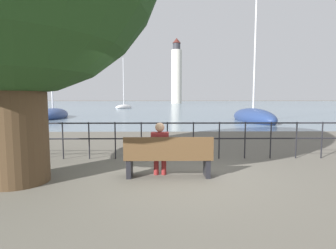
# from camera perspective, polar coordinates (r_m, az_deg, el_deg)

# --- Properties ---
(ground_plane) EXTENTS (1000.00, 1000.00, 0.00)m
(ground_plane) POSITION_cam_1_polar(r_m,az_deg,el_deg) (5.85, 0.07, -11.24)
(ground_plane) COLOR #605B51
(harbor_water) EXTENTS (600.00, 300.00, 0.01)m
(harbor_water) POSITION_cam_1_polar(r_m,az_deg,el_deg) (163.71, -0.80, 4.84)
(harbor_water) COLOR slate
(harbor_water) RESTS_ON ground_plane
(park_bench) EXTENTS (1.89, 0.45, 0.90)m
(park_bench) POSITION_cam_1_polar(r_m,az_deg,el_deg) (5.68, 0.08, -7.21)
(park_bench) COLOR brown
(park_bench) RESTS_ON ground_plane
(seated_person_left) EXTENTS (0.38, 0.35, 1.19)m
(seated_person_left) POSITION_cam_1_polar(r_m,az_deg,el_deg) (5.72, -1.78, -4.90)
(seated_person_left) COLOR maroon
(seated_person_left) RESTS_ON ground_plane
(promenade_railing) EXTENTS (11.85, 0.04, 1.05)m
(promenade_railing) POSITION_cam_1_polar(r_m,az_deg,el_deg) (7.42, -0.14, -2.20)
(promenade_railing) COLOR black
(promenade_railing) RESTS_ON ground_plane
(sailboat_0) EXTENTS (2.41, 6.79, 12.85)m
(sailboat_0) POSITION_cam_1_polar(r_m,az_deg,el_deg) (21.10, 18.02, 1.60)
(sailboat_0) COLOR navy
(sailboat_0) RESTS_ON ground_plane
(sailboat_1) EXTENTS (3.58, 5.79, 9.86)m
(sailboat_1) POSITION_cam_1_polar(r_m,az_deg,el_deg) (50.88, -9.58, 3.79)
(sailboat_1) COLOR white
(sailboat_1) RESTS_ON ground_plane
(sailboat_2) EXTENTS (3.69, 7.30, 8.37)m
(sailboat_2) POSITION_cam_1_polar(r_m,az_deg,el_deg) (26.47, -23.74, 1.94)
(sailboat_2) COLOR navy
(sailboat_2) RESTS_ON ground_plane
(harbor_lighthouse) EXTENTS (4.75, 4.75, 29.19)m
(harbor_lighthouse) POSITION_cam_1_polar(r_m,az_deg,el_deg) (120.81, 1.87, 11.08)
(harbor_lighthouse) COLOR beige
(harbor_lighthouse) RESTS_ON ground_plane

